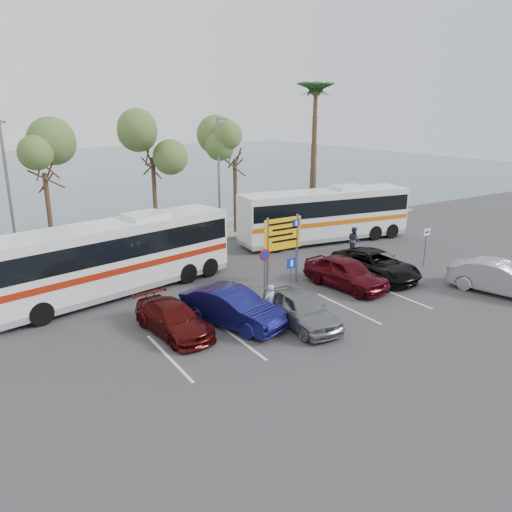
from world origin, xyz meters
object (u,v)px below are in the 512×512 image
direction_sign (283,239)px  coach_bus_left (116,259)px  car_maroon (173,319)px  car_red (346,272)px  street_lamp_right (219,172)px  suv_black (376,264)px  pedestrian_far (354,240)px  car_silver_b (500,278)px  pedestrian_near (270,303)px  car_silver_a (301,309)px  car_blue (232,307)px  coach_bus_right (325,217)px  street_lamp_left (8,187)px

direction_sign → coach_bus_left: 8.23m
car_maroon → car_red: size_ratio=0.93×
street_lamp_right → coach_bus_left: 12.15m
suv_black → direction_sign: bearing=161.5°
street_lamp_right → pedestrian_far: size_ratio=4.77×
direction_sign → car_silver_b: size_ratio=0.75×
suv_black → pedestrian_near: pedestrian_near is taller
car_silver_a → car_blue: bearing=151.4°
street_lamp_right → car_silver_b: bearing=-69.8°
coach_bus_right → car_silver_b: coach_bus_right is taller
coach_bus_right → suv_black: 7.88m
street_lamp_right → car_silver_a: street_lamp_right is taller
coach_bus_left → car_blue: bearing=-65.1°
car_maroon → street_lamp_left: bearing=100.9°
coach_bus_right → pedestrian_far: (-0.32, -3.21, -0.88)m
street_lamp_left → pedestrian_near: bearing=-60.0°
car_maroon → coach_bus_right: bearing=22.5°
suv_black → car_silver_b: 6.03m
suv_black → car_blue: bearing=-171.9°
street_lamp_right → car_silver_b: 18.53m
street_lamp_left → street_lamp_right: 13.00m
coach_bus_left → car_silver_b: coach_bus_left is taller
car_maroon → coach_bus_left: bearing=88.5°
car_silver_a → coach_bus_left: bearing=128.6°
coach_bus_left → car_silver_a: coach_bus_left is taller
direction_sign → coach_bus_right: size_ratio=0.30×
coach_bus_left → car_maroon: coach_bus_left is taller
street_lamp_left → car_maroon: street_lamp_left is taller
car_maroon → car_silver_b: size_ratio=0.90×
coach_bus_left → pedestrian_near: (4.44, -6.75, -0.92)m
car_red → suv_black: car_red is taller
street_lamp_right → suv_black: street_lamp_right is taller
street_lamp_left → street_lamp_right: same height
pedestrian_near → car_red: bearing=-175.7°
coach_bus_right → car_maroon: bearing=-151.0°
car_maroon → suv_black: size_ratio=0.83×
car_silver_a → pedestrian_near: pedestrian_near is taller
coach_bus_left → car_blue: size_ratio=2.60×
car_silver_a → car_red: (4.70, 2.48, 0.06)m
car_maroon → car_red: (9.50, 0.36, 0.16)m
street_lamp_right → suv_black: bearing=-76.4°
direction_sign → coach_bus_right: bearing=37.1°
car_silver_a → car_red: bearing=32.3°
street_lamp_left → car_blue: 15.22m
coach_bus_left → car_silver_b: size_ratio=2.57×
coach_bus_left → car_silver_a: 9.49m
coach_bus_left → suv_black: coach_bus_left is taller
direction_sign → car_blue: direction_sign is taller
street_lamp_right → coach_bus_left: street_lamp_right is taller
car_red → pedestrian_near: pedestrian_near is taller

